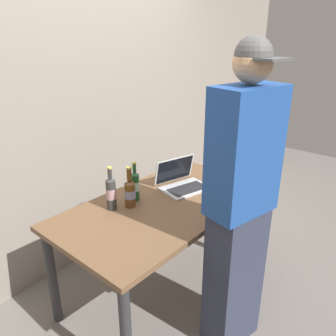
% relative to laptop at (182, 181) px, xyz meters
% --- Properties ---
extents(ground_plane, '(8.00, 8.00, 0.00)m').
position_rel_laptop_xyz_m(ground_plane, '(-0.29, -0.07, -0.80)').
color(ground_plane, slate).
rests_on(ground_plane, ground).
extents(desk, '(1.54, 0.84, 0.75)m').
position_rel_laptop_xyz_m(desk, '(-0.29, -0.07, -0.14)').
color(desk, brown).
rests_on(desk, ground).
extents(laptop, '(0.41, 0.37, 0.21)m').
position_rel_laptop_xyz_m(laptop, '(0.00, 0.00, 0.00)').
color(laptop, '#B7BABC').
rests_on(laptop, desk).
extents(beer_bottle_dark, '(0.08, 0.08, 0.29)m').
position_rel_laptop_xyz_m(beer_bottle_dark, '(-0.47, 0.07, 0.06)').
color(beer_bottle_dark, brown).
rests_on(beer_bottle_dark, desk).
extents(beer_bottle_amber, '(0.06, 0.06, 0.29)m').
position_rel_laptop_xyz_m(beer_bottle_amber, '(-0.38, 0.12, 0.07)').
color(beer_bottle_amber, '#1E5123').
rests_on(beer_bottle_amber, desk).
extents(beer_bottle_brown, '(0.07, 0.07, 0.31)m').
position_rel_laptop_xyz_m(beer_bottle_brown, '(-0.58, 0.14, 0.08)').
color(beer_bottle_brown, '#333333').
rests_on(beer_bottle_brown, desk).
extents(person_figure, '(0.43, 0.32, 1.85)m').
position_rel_laptop_xyz_m(person_figure, '(-0.32, -0.68, 0.15)').
color(person_figure, '#2D3347').
rests_on(person_figure, ground).
extents(coffee_mug, '(0.11, 0.08, 0.09)m').
position_rel_laptop_xyz_m(coffee_mug, '(0.28, -0.15, -0.00)').
color(coffee_mug, white).
rests_on(coffee_mug, desk).
extents(back_wall, '(6.00, 0.10, 2.60)m').
position_rel_laptop_xyz_m(back_wall, '(-0.29, 0.79, 0.50)').
color(back_wall, gray).
rests_on(back_wall, ground).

